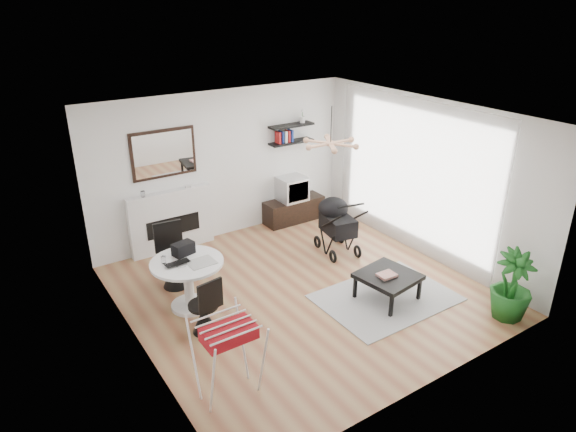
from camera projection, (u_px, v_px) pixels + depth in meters
floor at (302, 291)px, 7.88m from camera, size 5.00×5.00×0.00m
ceiling at (304, 116)px, 6.81m from camera, size 5.00×5.00×0.00m
wall_back at (224, 165)px, 9.26m from camera, size 5.00×0.00×5.00m
wall_left at (130, 255)px, 6.08m from camera, size 0.00×5.00×5.00m
wall_right at (425, 178)px, 8.61m from camera, size 0.00×5.00×5.00m
sheer_curtain at (412, 176)px, 8.71m from camera, size 0.04×3.60×2.60m
fireplace at (171, 214)px, 8.91m from camera, size 1.50×0.17×2.16m
shelf_lower at (291, 142)px, 9.76m from camera, size 0.90×0.25×0.04m
shelf_upper at (291, 125)px, 9.63m from camera, size 0.90×0.25×0.04m
pendant_lamp at (331, 143)px, 7.61m from camera, size 0.90×0.90×0.10m
tv_console at (294, 210)px, 10.23m from camera, size 1.23×0.43×0.46m
crt_tv at (292, 189)px, 10.02m from camera, size 0.54×0.47×0.47m
dining_table at (188, 277)px, 7.27m from camera, size 1.03×1.03×0.75m
laptop at (179, 265)px, 7.04m from camera, size 0.36×0.25×0.03m
black_bag at (183, 249)px, 7.33m from camera, size 0.34×0.25×0.18m
newspaper at (201, 262)px, 7.13m from camera, size 0.38×0.32×0.01m
drinking_glass at (164, 260)px, 7.10m from camera, size 0.06×0.06×0.11m
chair_far at (174, 267)px, 7.91m from camera, size 0.48×0.50×1.01m
chair_near at (205, 315)px, 6.81m from camera, size 0.42×0.43×0.85m
drying_rack at (228, 358)px, 5.63m from camera, size 0.66×0.61×0.98m
stroller at (336, 227)px, 8.95m from camera, size 0.68×0.93×1.06m
rug at (386, 298)px, 7.69m from camera, size 1.97×1.42×0.01m
coffee_table at (388, 277)px, 7.53m from camera, size 0.88×0.88×0.40m
magazines at (387, 275)px, 7.46m from camera, size 0.27×0.21×0.04m
potted_plant at (512, 285)px, 7.05m from camera, size 0.73×0.73×1.01m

